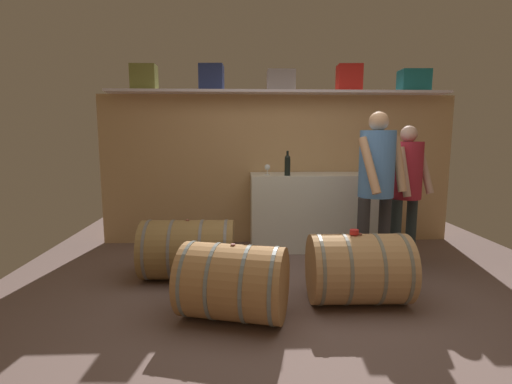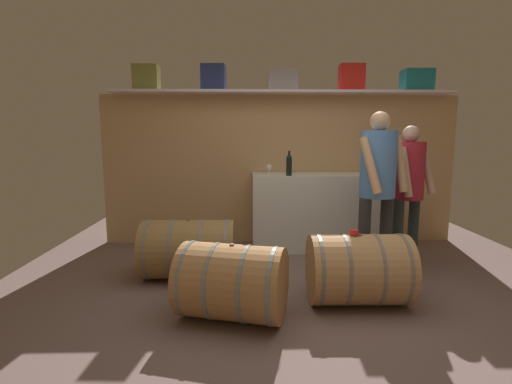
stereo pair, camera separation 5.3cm
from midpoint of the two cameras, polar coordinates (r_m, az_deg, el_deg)
name	(u,v)px [view 1 (the left image)]	position (r m, az deg, el deg)	size (l,w,h in m)	color
ground_plane	(294,287)	(3.85, 5.19, -13.79)	(5.87, 7.54, 0.02)	#735C56
back_wall_panel	(278,170)	(5.20, 2.95, 3.32)	(4.67, 0.10, 1.96)	tan
high_shelf_board	(280,92)	(5.06, 3.20, 14.48)	(4.29, 0.40, 0.03)	silver
toolcase_olive	(144,78)	(5.20, -16.48, 15.89)	(0.31, 0.25, 0.31)	olive
toolcase_navy	(212,78)	(5.07, -6.88, 16.40)	(0.29, 0.27, 0.32)	navy
toolcase_grey	(281,81)	(5.08, 3.39, 16.08)	(0.34, 0.28, 0.25)	gray
toolcase_red	(349,78)	(5.24, 13.28, 16.04)	(0.30, 0.25, 0.33)	red
toolcase_teal	(414,81)	(5.52, 22.01, 14.97)	(0.36, 0.27, 0.27)	#1C757E
work_cabinet	(311,211)	(4.98, 7.83, -2.81)	(1.54, 0.58, 0.96)	white
wine_bottle_dark	(287,165)	(4.66, 4.34, 4.06)	(0.07, 0.07, 0.30)	black
wine_glass	(267,168)	(4.80, 1.37, 3.62)	(0.07, 0.07, 0.13)	white
wine_barrel_near	(358,269)	(3.48, 14.46, -10.90)	(0.84, 0.62, 0.61)	tan
wine_barrel_far	(188,249)	(3.99, -10.37, -8.33)	(0.93, 0.62, 0.61)	olive
wine_barrel_flank	(233,282)	(3.11, -3.87, -13.10)	(0.93, 0.78, 0.61)	#A87644
tasting_cup	(354,232)	(3.38, 13.86, -5.75)	(0.08, 0.08, 0.04)	red
winemaker_pouring	(407,181)	(4.51, 21.06, 1.56)	(0.50, 0.44, 1.54)	#293537
visitor_tasting	(377,176)	(4.10, 17.05, 2.25)	(0.55, 0.51, 1.67)	#333336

